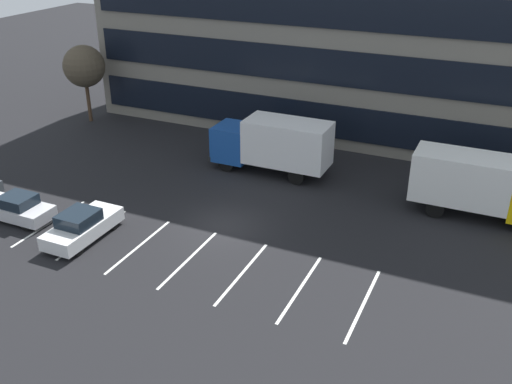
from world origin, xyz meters
TOP-DOWN VIEW (x-y plane):
  - ground_plane at (0.00, 0.00)m, footprint 120.00×120.00m
  - office_building at (0.00, 17.95)m, footprint 34.42×10.85m
  - lot_markings at (0.00, -3.58)m, footprint 16.94×5.40m
  - box_truck_blue at (-0.34, 7.28)m, footprint 7.45×2.47m
  - box_truck_yellow at (11.72, 6.48)m, footprint 7.28×2.41m
  - sedan_white at (-5.72, -4.13)m, footprint 1.81×4.31m
  - sedan_silver at (-10.15, -3.96)m, footprint 4.00×1.67m
  - bare_tree at (-17.00, 10.42)m, footprint 3.11×3.11m

SIDE VIEW (x-z plane):
  - ground_plane at x=0.00m, z-range 0.00..0.00m
  - lot_markings at x=0.00m, z-range 0.00..0.01m
  - sedan_silver at x=-10.15m, z-range -0.04..1.39m
  - sedan_white at x=-5.72m, z-range -0.04..1.50m
  - box_truck_yellow at x=11.72m, z-range 0.21..3.58m
  - box_truck_blue at x=-0.34m, z-range 0.22..3.67m
  - bare_tree at x=-17.00m, z-range 1.34..7.16m
  - office_building at x=0.00m, z-range 0.00..18.00m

